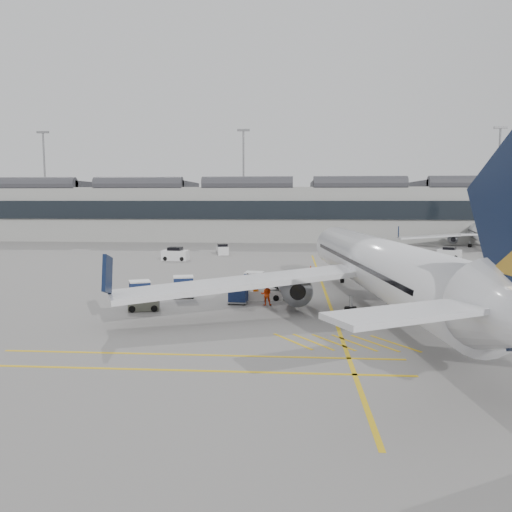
# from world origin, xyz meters

# --- Properties ---
(ground) EXTENTS (220.00, 220.00, 0.00)m
(ground) POSITION_xyz_m (0.00, 0.00, 0.00)
(ground) COLOR gray
(ground) RESTS_ON ground
(terminal) EXTENTS (200.00, 20.45, 12.40)m
(terminal) POSITION_xyz_m (0.00, 71.93, 6.14)
(terminal) COLOR #9E9E99
(terminal) RESTS_ON ground
(light_masts) EXTENTS (113.00, 0.60, 25.45)m
(light_masts) POSITION_xyz_m (-1.67, 86.00, 14.49)
(light_masts) COLOR slate
(light_masts) RESTS_ON ground
(apron_markings) EXTENTS (0.25, 60.00, 0.01)m
(apron_markings) POSITION_xyz_m (10.00, 10.00, 0.01)
(apron_markings) COLOR gold
(apron_markings) RESTS_ON ground
(airliner_main) EXTENTS (39.46, 43.33, 11.54)m
(airliner_main) POSITION_xyz_m (13.61, 1.42, 3.39)
(airliner_main) COLOR silver
(airliner_main) RESTS_ON ground
(airliner_far) EXTENTS (29.21, 32.21, 8.65)m
(airliner_far) POSITION_xyz_m (41.02, 56.57, 2.54)
(airliner_far) COLOR silver
(airliner_far) RESTS_ON ground
(belt_loader) EXTENTS (5.41, 2.29, 2.16)m
(belt_loader) POSITION_xyz_m (3.82, 5.50, 0.63)
(belt_loader) COLOR beige
(belt_loader) RESTS_ON ground
(baggage_cart_a) EXTENTS (1.68, 1.43, 1.64)m
(baggage_cart_a) POSITION_xyz_m (2.61, 3.62, 0.88)
(baggage_cart_a) COLOR gray
(baggage_cart_a) RESTS_ON ground
(baggage_cart_b) EXTENTS (1.95, 1.68, 1.86)m
(baggage_cart_b) POSITION_xyz_m (3.52, 8.92, 1.00)
(baggage_cart_b) COLOR gray
(baggage_cart_b) RESTS_ON ground
(baggage_cart_c) EXTENTS (2.10, 1.87, 1.90)m
(baggage_cart_c) POSITION_xyz_m (-2.36, 5.73, 1.02)
(baggage_cart_c) COLOR gray
(baggage_cart_c) RESTS_ON ground
(baggage_cart_d) EXTENTS (2.17, 2.01, 1.83)m
(baggage_cart_d) POSITION_xyz_m (-5.46, 3.38, 0.98)
(baggage_cart_d) COLOR gray
(baggage_cart_d) RESTS_ON ground
(ramp_agent_a) EXTENTS (0.85, 0.76, 1.95)m
(ramp_agent_a) POSITION_xyz_m (3.96, 4.94, 0.97)
(ramp_agent_a) COLOR #E15F0B
(ramp_agent_a) RESTS_ON ground
(ramp_agent_b) EXTENTS (0.92, 0.74, 1.80)m
(ramp_agent_b) POSITION_xyz_m (4.91, 3.21, 0.90)
(ramp_agent_b) COLOR #E73C0C
(ramp_agent_b) RESTS_ON ground
(pushback_tug) EXTENTS (2.49, 1.79, 1.27)m
(pushback_tug) POSITION_xyz_m (-4.31, 0.66, 0.56)
(pushback_tug) COLOR #57594B
(pushback_tug) RESTS_ON ground
(safety_cone_nose) EXTENTS (0.35, 0.35, 0.49)m
(safety_cone_nose) POSITION_xyz_m (9.22, 24.62, 0.25)
(safety_cone_nose) COLOR #F24C0A
(safety_cone_nose) RESTS_ON ground
(safety_cone_engine) EXTENTS (0.34, 0.34, 0.47)m
(safety_cone_engine) POSITION_xyz_m (16.92, 8.10, 0.23)
(safety_cone_engine) COLOR #F24C0A
(safety_cone_engine) RESTS_ON ground
(service_van_left) EXTENTS (3.74, 2.09, 1.85)m
(service_van_left) POSITION_xyz_m (-9.42, 32.51, 0.83)
(service_van_left) COLOR silver
(service_van_left) RESTS_ON ground
(service_van_mid) EXTENTS (2.37, 3.53, 1.66)m
(service_van_mid) POSITION_xyz_m (-3.89, 40.53, 0.74)
(service_van_mid) COLOR silver
(service_van_mid) RESTS_ON ground
(service_van_right) EXTENTS (3.58, 2.95, 1.64)m
(service_van_right) POSITION_xyz_m (29.78, 37.94, 0.74)
(service_van_right) COLOR silver
(service_van_right) RESTS_ON ground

